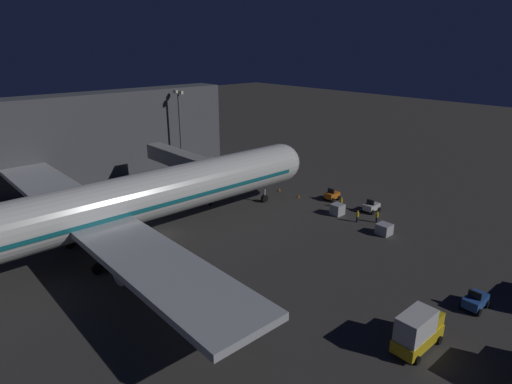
% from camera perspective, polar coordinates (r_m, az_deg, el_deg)
% --- Properties ---
extents(ground_plane, '(320.00, 320.00, 0.00)m').
position_cam_1_polar(ground_plane, '(57.97, -12.13, -5.51)').
color(ground_plane, '#383533').
extents(airliner_at_gate, '(55.99, 71.86, 18.54)m').
position_cam_1_polar(airliner_at_gate, '(51.92, -22.82, -2.87)').
color(airliner_at_gate, silver).
rests_on(airliner_at_gate, ground_plane).
extents(jet_bridge, '(18.72, 3.40, 7.30)m').
position_cam_1_polar(jet_bridge, '(69.54, -9.08, 3.94)').
color(jet_bridge, '#9E9E99').
rests_on(jet_bridge, ground_plane).
extents(terminal_wall, '(6.00, 80.00, 15.39)m').
position_cam_1_polar(terminal_wall, '(80.63, -29.71, 5.16)').
color(terminal_wall, '#4C4F54').
rests_on(terminal_wall, ground_plane).
extents(apron_floodlight_mast, '(2.90, 0.50, 15.22)m').
position_cam_1_polar(apron_floodlight_mast, '(85.83, -10.08, 9.01)').
color(apron_floodlight_mast, '#59595E').
rests_on(apron_floodlight_mast, ground_plane).
extents(baggage_tug_lead, '(1.86, 2.29, 1.95)m').
position_cam_1_polar(baggage_tug_lead, '(69.54, 10.07, -0.43)').
color(baggage_tug_lead, orange).
rests_on(baggage_tug_lead, ground_plane).
extents(ops_van, '(2.36, 5.17, 3.51)m').
position_cam_1_polar(ops_van, '(38.95, 20.74, -16.73)').
color(ops_van, yellow).
rests_on(ops_van, ground_plane).
extents(pushback_tug, '(1.86, 2.77, 1.95)m').
position_cam_1_polar(pushback_tug, '(46.67, 27.11, -12.74)').
color(pushback_tug, '#234C9E').
rests_on(pushback_tug, ground_plane).
extents(baggage_tug_spare, '(1.86, 2.43, 1.95)m').
position_cam_1_polar(baggage_tug_spare, '(65.98, 15.09, -1.90)').
color(baggage_tug_spare, silver).
rests_on(baggage_tug_spare, ground_plane).
extents(baggage_container_near_belt, '(1.59, 1.70, 1.62)m').
position_cam_1_polar(baggage_container_near_belt, '(63.74, 10.77, -2.29)').
color(baggage_container_near_belt, '#B7BABF').
rests_on(baggage_container_near_belt, ground_plane).
extents(baggage_container_mid_row, '(1.79, 1.71, 1.44)m').
position_cam_1_polar(baggage_container_mid_row, '(58.83, 16.66, -4.76)').
color(baggage_container_mid_row, '#B7BABF').
rests_on(baggage_container_mid_row, ground_plane).
extents(ground_crew_near_nose_gear, '(0.40, 0.40, 1.77)m').
position_cam_1_polar(ground_crew_near_nose_gear, '(61.67, 13.32, -3.07)').
color(ground_crew_near_nose_gear, black).
rests_on(ground_crew_near_nose_gear, ground_plane).
extents(ground_crew_marshaller_fwd, '(0.40, 0.40, 1.73)m').
position_cam_1_polar(ground_crew_marshaller_fwd, '(62.19, 15.78, -3.12)').
color(ground_crew_marshaller_fwd, black).
rests_on(ground_crew_marshaller_fwd, ground_plane).
extents(ground_crew_under_port_wing, '(0.40, 0.40, 1.67)m').
position_cam_1_polar(ground_crew_under_port_wing, '(66.59, 11.25, -1.28)').
color(ground_crew_under_port_wing, black).
rests_on(ground_crew_under_port_wing, ground_plane).
extents(traffic_cone_nose_port, '(0.36, 0.36, 0.55)m').
position_cam_1_polar(traffic_cone_nose_port, '(69.98, 5.67, -0.53)').
color(traffic_cone_nose_port, orange).
rests_on(traffic_cone_nose_port, ground_plane).
extents(traffic_cone_nose_starboard, '(0.36, 0.36, 0.55)m').
position_cam_1_polar(traffic_cone_nose_starboard, '(72.84, 3.13, 0.35)').
color(traffic_cone_nose_starboard, orange).
rests_on(traffic_cone_nose_starboard, ground_plane).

